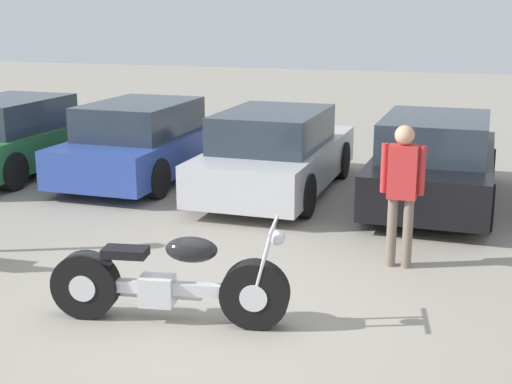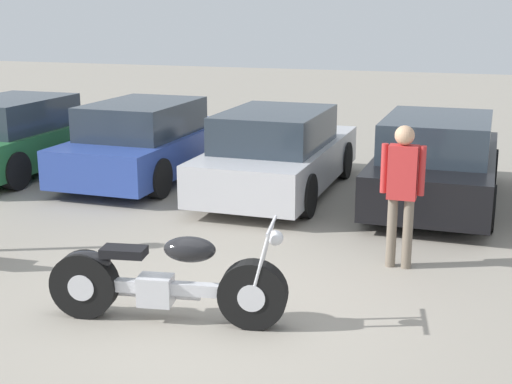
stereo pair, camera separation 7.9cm
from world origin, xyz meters
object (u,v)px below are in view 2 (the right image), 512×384
(parked_car_black, at_px, (437,162))
(person_standing, at_px, (402,184))
(motorcycle, at_px, (164,282))
(parked_car_blue, at_px, (148,141))
(parked_car_silver, at_px, (278,154))
(parked_car_green, at_px, (19,136))

(parked_car_black, relative_size, person_standing, 2.52)
(motorcycle, distance_m, parked_car_blue, 6.38)
(parked_car_silver, xyz_separation_m, person_standing, (2.44, -2.99, 0.36))
(parked_car_black, bearing_deg, parked_car_green, -178.92)
(parked_car_blue, distance_m, parked_car_black, 5.19)
(motorcycle, bearing_deg, parked_car_green, 136.63)
(parked_car_silver, bearing_deg, parked_car_black, 3.38)
(parked_car_black, bearing_deg, person_standing, -92.75)
(parked_car_blue, relative_size, parked_car_black, 1.00)
(parked_car_green, bearing_deg, parked_car_black, 1.08)
(motorcycle, xyz_separation_m, parked_car_black, (2.16, 5.46, 0.26))
(parked_car_green, xyz_separation_m, parked_car_silver, (5.19, -0.01, 0.00))
(motorcycle, relative_size, parked_car_black, 0.55)
(person_standing, bearing_deg, parked_car_green, 158.56)
(parked_car_black, bearing_deg, parked_car_silver, -176.62)
(parked_car_green, bearing_deg, parked_car_blue, 6.57)
(motorcycle, relative_size, parked_car_green, 0.55)
(motorcycle, xyz_separation_m, parked_car_blue, (-3.03, 5.61, 0.26))
(parked_car_black, height_order, person_standing, person_standing)
(parked_car_silver, distance_m, parked_car_black, 2.60)
(parked_car_black, bearing_deg, motorcycle, -111.58)
(motorcycle, xyz_separation_m, parked_car_green, (-5.62, 5.31, 0.26))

